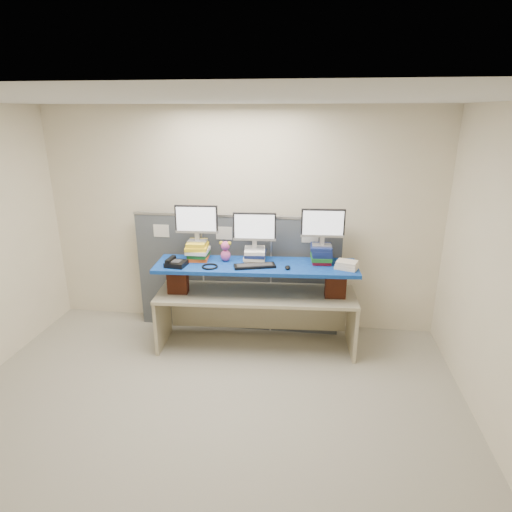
# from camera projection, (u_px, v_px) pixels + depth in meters

# --- Properties ---
(room) EXTENTS (5.00, 4.00, 2.80)m
(room) POSITION_uv_depth(u_px,v_px,m) (198.00, 279.00, 3.55)
(room) COLOR beige
(room) RESTS_ON ground
(cubicle_partition) EXTENTS (2.60, 0.06, 1.53)m
(cubicle_partition) POSITION_uv_depth(u_px,v_px,m) (237.00, 273.00, 5.42)
(cubicle_partition) COLOR #40464C
(cubicle_partition) RESTS_ON ground
(desk) EXTENTS (2.35, 0.83, 0.70)m
(desk) POSITION_uv_depth(u_px,v_px,m) (256.00, 304.00, 5.04)
(desk) COLOR tan
(desk) RESTS_ON ground
(brick_pier_left) EXTENTS (0.24, 0.14, 0.32)m
(brick_pier_left) POSITION_uv_depth(u_px,v_px,m) (178.00, 280.00, 4.95)
(brick_pier_left) COLOR maroon
(brick_pier_left) RESTS_ON desk
(brick_pier_right) EXTENTS (0.24, 0.14, 0.32)m
(brick_pier_right) POSITION_uv_depth(u_px,v_px,m) (335.00, 284.00, 4.84)
(brick_pier_right) COLOR maroon
(brick_pier_right) RESTS_ON desk
(blue_board) EXTENTS (2.34, 0.73, 0.04)m
(blue_board) POSITION_uv_depth(u_px,v_px,m) (256.00, 266.00, 4.89)
(blue_board) COLOR navy
(blue_board) RESTS_ON brick_pier_left
(book_stack_left) EXTENTS (0.28, 0.33, 0.22)m
(book_stack_left) POSITION_uv_depth(u_px,v_px,m) (198.00, 250.00, 5.00)
(book_stack_left) COLOR #F95417
(book_stack_left) RESTS_ON blue_board
(book_stack_center) EXTENTS (0.27, 0.32, 0.15)m
(book_stack_center) POSITION_uv_depth(u_px,v_px,m) (255.00, 255.00, 4.97)
(book_stack_center) COLOR white
(book_stack_center) RESTS_ON blue_board
(book_stack_right) EXTENTS (0.26, 0.30, 0.20)m
(book_stack_right) POSITION_uv_depth(u_px,v_px,m) (321.00, 254.00, 4.91)
(book_stack_right) COLOR red
(book_stack_right) RESTS_ON blue_board
(monitor_left) EXTENTS (0.49, 0.15, 0.43)m
(monitor_left) POSITION_uv_depth(u_px,v_px,m) (196.00, 221.00, 4.89)
(monitor_left) COLOR #AAAAAF
(monitor_left) RESTS_ON book_stack_left
(monitor_center) EXTENTS (0.49, 0.15, 0.43)m
(monitor_center) POSITION_uv_depth(u_px,v_px,m) (255.00, 229.00, 4.87)
(monitor_center) COLOR #AAAAAF
(monitor_center) RESTS_ON book_stack_center
(monitor_right) EXTENTS (0.49, 0.15, 0.43)m
(monitor_right) POSITION_uv_depth(u_px,v_px,m) (323.00, 225.00, 4.80)
(monitor_right) COLOR #AAAAAF
(monitor_right) RESTS_ON book_stack_right
(keyboard) EXTENTS (0.49, 0.28, 0.03)m
(keyboard) POSITION_uv_depth(u_px,v_px,m) (255.00, 266.00, 4.79)
(keyboard) COLOR black
(keyboard) RESTS_ON blue_board
(mouse) EXTENTS (0.08, 0.12, 0.03)m
(mouse) POSITION_uv_depth(u_px,v_px,m) (288.00, 267.00, 4.73)
(mouse) COLOR black
(mouse) RESTS_ON blue_board
(desk_phone) EXTENTS (0.24, 0.22, 0.09)m
(desk_phone) POSITION_uv_depth(u_px,v_px,m) (175.00, 263.00, 4.82)
(desk_phone) COLOR black
(desk_phone) RESTS_ON blue_board
(headset) EXTENTS (0.22, 0.22, 0.02)m
(headset) POSITION_uv_depth(u_px,v_px,m) (210.00, 266.00, 4.78)
(headset) COLOR black
(headset) RESTS_ON blue_board
(plush_toy) EXTENTS (0.14, 0.11, 0.24)m
(plush_toy) POSITION_uv_depth(u_px,v_px,m) (225.00, 251.00, 4.95)
(plush_toy) COLOR #D14F94
(plush_toy) RESTS_ON blue_board
(binder_stack) EXTENTS (0.28, 0.25, 0.08)m
(binder_stack) POSITION_uv_depth(u_px,v_px,m) (347.00, 265.00, 4.74)
(binder_stack) COLOR beige
(binder_stack) RESTS_ON blue_board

